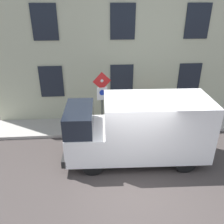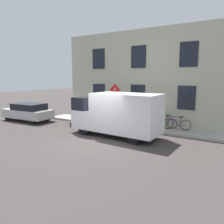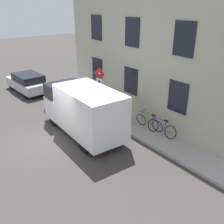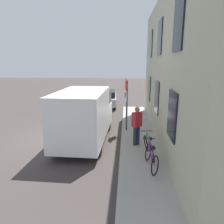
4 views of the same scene
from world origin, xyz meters
TOP-DOWN VIEW (x-y plane):
  - ground_plane at (0.00, 0.00)m, footprint 80.00×80.00m
  - sidewalk_slab at (4.12, 0.00)m, footprint 1.66×14.17m
  - building_facade at (5.30, 0.00)m, footprint 0.75×12.17m
  - sign_post_stacked at (3.50, 1.01)m, footprint 0.19×0.55m
  - delivery_van at (1.58, -0.31)m, footprint 2.17×5.39m
  - parked_hatchback at (1.74, 7.87)m, footprint 2.00×4.10m
  - bicycle_purple at (4.40, -2.97)m, footprint 0.46×1.72m
  - bicycle_green at (4.40, -2.12)m, footprint 0.46×1.72m
  - pedestrian at (3.98, -0.97)m, footprint 0.47×0.46m

SIDE VIEW (x-z plane):
  - ground_plane at x=0.00m, z-range 0.00..0.00m
  - sidewalk_slab at x=4.12m, z-range 0.00..0.14m
  - bicycle_purple at x=4.40m, z-range 0.07..0.95m
  - bicycle_green at x=4.40m, z-range 0.07..0.96m
  - parked_hatchback at x=1.74m, z-range 0.04..1.42m
  - pedestrian at x=3.98m, z-range 0.21..1.93m
  - delivery_van at x=1.58m, z-range 0.08..2.58m
  - sign_post_stacked at x=3.50m, z-range 0.61..3.30m
  - building_facade at x=5.30m, z-range 0.00..6.61m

